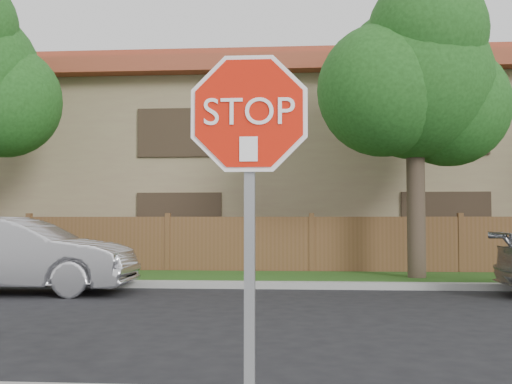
{
  "coord_description": "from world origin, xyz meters",
  "views": [
    {
      "loc": [
        -0.34,
        -5.1,
        1.5
      ],
      "look_at": [
        -0.64,
        -0.9,
        1.7
      ],
      "focal_mm": 42.0,
      "sensor_mm": 36.0,
      "label": 1
    }
  ],
  "objects": [
    {
      "name": "tree_mid",
      "position": [
        2.52,
        9.57,
        4.87
      ],
      "size": [
        4.8,
        3.9,
        7.35
      ],
      "color": "#382B21",
      "rests_on": "ground"
    },
    {
      "name": "far_curb",
      "position": [
        0.0,
        8.15,
        0.07
      ],
      "size": [
        70.0,
        0.3,
        0.15
      ],
      "primitive_type": "cube",
      "color": "gray",
      "rests_on": "ground"
    },
    {
      "name": "apartment_building",
      "position": [
        0.0,
        17.0,
        3.53
      ],
      "size": [
        35.2,
        9.2,
        7.2
      ],
      "color": "#887054",
      "rests_on": "ground"
    },
    {
      "name": "fence",
      "position": [
        0.0,
        11.4,
        0.8
      ],
      "size": [
        70.0,
        0.12,
        1.6
      ],
      "primitive_type": "cube",
      "color": "brown",
      "rests_on": "ground"
    },
    {
      "name": "stop_sign",
      "position": [
        -0.64,
        -1.48,
        1.83
      ],
      "size": [
        1.01,
        0.13,
        2.55
      ],
      "color": "gray",
      "rests_on": "sidewalk_near"
    },
    {
      "name": "sedan_left",
      "position": [
        -6.14,
        6.89,
        0.78
      ],
      "size": [
        4.82,
        1.84,
        1.57
      ],
      "primitive_type": "imported",
      "rotation": [
        0.0,
        0.0,
        1.61
      ],
      "color": "#ABABAF",
      "rests_on": "ground"
    },
    {
      "name": "grass_strip",
      "position": [
        0.0,
        9.8,
        0.06
      ],
      "size": [
        70.0,
        3.0,
        0.12
      ],
      "primitive_type": "cube",
      "color": "#1E4714",
      "rests_on": "ground"
    }
  ]
}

